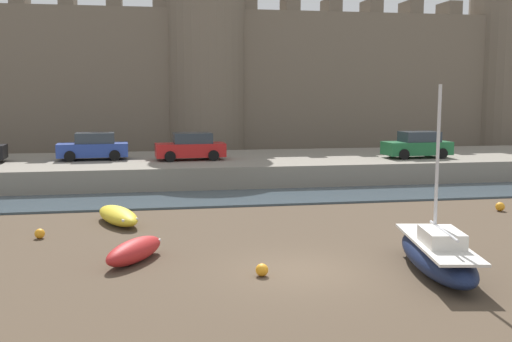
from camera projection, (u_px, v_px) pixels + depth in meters
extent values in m
plane|color=#4C3D2D|center=(299.00, 271.00, 17.80)|extent=(160.00, 160.00, 0.00)
cube|color=#3D4C56|center=(238.00, 198.00, 30.05)|extent=(80.00, 4.50, 0.10)
cube|color=gray|center=(221.00, 168.00, 37.05)|extent=(62.92, 10.00, 1.30)
cube|color=#706354|center=(205.00, 87.00, 46.39)|extent=(50.92, 2.80, 11.52)
cylinder|color=#706354|center=(205.00, 64.00, 46.16)|extent=(6.35, 6.35, 14.95)
cylinder|color=#706354|center=(506.00, 67.00, 50.56)|extent=(6.35, 6.35, 14.95)
cube|color=#6A5E4F|center=(68.00, 0.00, 43.84)|extent=(1.10, 2.52, 1.10)
cube|color=#6A5E4F|center=(114.00, 1.00, 44.41)|extent=(1.10, 2.52, 1.10)
cube|color=#6A5E4F|center=(160.00, 2.00, 44.99)|extent=(1.10, 2.52, 1.10)
cube|color=#6A5E4F|center=(248.00, 4.00, 46.15)|extent=(1.10, 2.52, 1.10)
cube|color=#6A5E4F|center=(290.00, 5.00, 46.73)|extent=(1.10, 2.52, 1.10)
cube|color=#6A5E4F|center=(331.00, 7.00, 47.30)|extent=(1.10, 2.52, 1.10)
cube|color=#6A5E4F|center=(371.00, 8.00, 47.88)|extent=(1.10, 2.52, 1.10)
cube|color=#6A5E4F|center=(411.00, 9.00, 48.46)|extent=(1.10, 2.52, 1.10)
cube|color=#6A5E4F|center=(449.00, 10.00, 49.04)|extent=(1.10, 2.52, 1.10)
ellipsoid|color=yellow|center=(118.00, 216.00, 24.19)|extent=(2.29, 3.53, 0.69)
ellipsoid|color=#F2F246|center=(118.00, 214.00, 24.19)|extent=(1.84, 2.88, 0.38)
cube|color=beige|center=(116.00, 212.00, 24.39)|extent=(0.96, 0.54, 0.06)
cube|color=beige|center=(129.00, 219.00, 23.08)|extent=(0.68, 0.49, 0.08)
ellipsoid|color=#141E3D|center=(436.00, 257.00, 17.68)|extent=(2.48, 5.67, 0.93)
cube|color=silver|center=(437.00, 243.00, 17.63)|extent=(2.14, 4.98, 0.08)
cube|color=silver|center=(442.00, 237.00, 17.19)|extent=(1.26, 1.69, 0.44)
cylinder|color=silver|center=(437.00, 163.00, 17.60)|extent=(0.10, 0.10, 4.59)
cylinder|color=silver|center=(444.00, 231.00, 17.02)|extent=(0.51, 2.44, 0.08)
ellipsoid|color=red|center=(134.00, 251.00, 18.74)|extent=(2.20, 2.86, 0.73)
ellipsoid|color=#F23939|center=(134.00, 249.00, 18.74)|extent=(1.78, 2.33, 0.40)
cube|color=beige|center=(131.00, 249.00, 18.54)|extent=(0.74, 0.55, 0.06)
cube|color=beige|center=(153.00, 240.00, 19.75)|extent=(0.55, 0.49, 0.08)
sphere|color=orange|center=(40.00, 234.00, 21.79)|extent=(0.37, 0.37, 0.37)
sphere|color=orange|center=(500.00, 207.00, 26.87)|extent=(0.40, 0.40, 0.40)
sphere|color=orange|center=(262.00, 270.00, 17.30)|extent=(0.37, 0.37, 0.37)
cube|color=#1E6638|center=(417.00, 148.00, 36.91)|extent=(4.18, 1.91, 0.80)
cube|color=#2D3842|center=(419.00, 137.00, 36.85)|extent=(2.33, 1.61, 0.64)
cylinder|color=black|center=(404.00, 154.00, 35.84)|extent=(0.65, 0.21, 0.64)
cylinder|color=black|center=(392.00, 152.00, 37.48)|extent=(0.65, 0.21, 0.64)
cylinder|color=black|center=(442.00, 153.00, 36.40)|extent=(0.65, 0.21, 0.64)
cylinder|color=black|center=(428.00, 151.00, 38.05)|extent=(0.65, 0.21, 0.64)
cube|color=red|center=(190.00, 150.00, 35.72)|extent=(4.18, 1.91, 0.80)
cube|color=#2D3842|center=(193.00, 138.00, 35.66)|extent=(2.33, 1.61, 0.64)
cylinder|color=black|center=(170.00, 157.00, 34.65)|extent=(0.65, 0.21, 0.64)
cylinder|color=black|center=(168.00, 154.00, 36.29)|extent=(0.65, 0.21, 0.64)
cylinder|color=black|center=(214.00, 155.00, 35.21)|extent=(0.65, 0.21, 0.64)
cylinder|color=black|center=(209.00, 153.00, 36.86)|extent=(0.65, 0.21, 0.64)
cube|color=#263F99|center=(93.00, 150.00, 35.77)|extent=(4.18, 1.91, 0.80)
cube|color=#2D3842|center=(95.00, 138.00, 35.72)|extent=(2.33, 1.61, 0.64)
cylinder|color=black|center=(70.00, 156.00, 34.70)|extent=(0.65, 0.21, 0.64)
cylinder|color=black|center=(72.00, 154.00, 36.35)|extent=(0.65, 0.21, 0.64)
cylinder|color=black|center=(115.00, 155.00, 35.27)|extent=(0.65, 0.21, 0.64)
cylinder|color=black|center=(115.00, 153.00, 36.91)|extent=(0.65, 0.21, 0.64)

